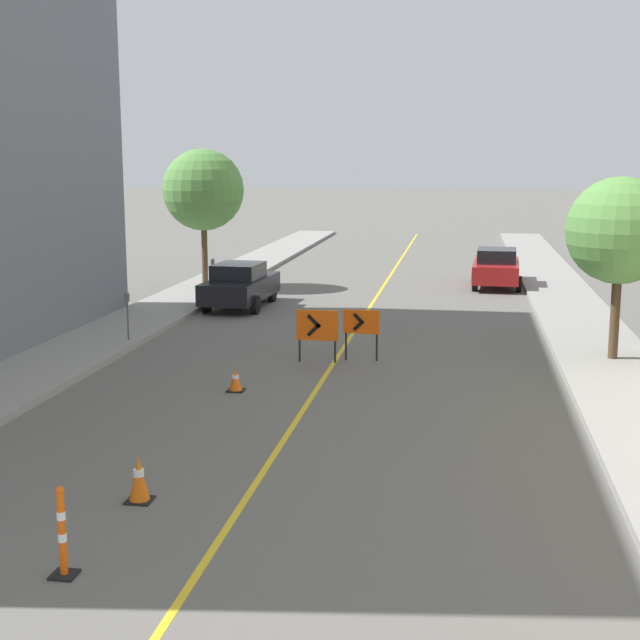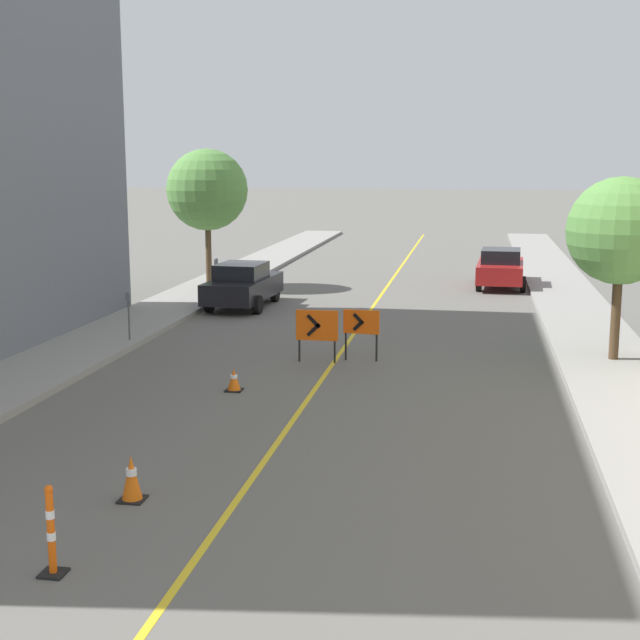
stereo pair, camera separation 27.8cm
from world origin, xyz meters
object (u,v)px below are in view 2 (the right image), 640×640
object	(u,v)px
delineator_post_front	(51,536)
parked_car_curb_near	(243,285)
parking_meter_far_curb	(216,269)
street_tree_right_near	(621,231)
parking_meter_near_curb	(128,306)
arrow_barricade_secondary	(361,325)
traffic_cone_third	(234,380)
traffic_cone_second	(132,478)
parked_car_curb_mid	(500,268)
street_tree_left_near	(207,190)
arrow_barricade_primary	(317,327)

from	to	relation	value
delineator_post_front	parked_car_curb_near	distance (m)	20.68
parking_meter_far_curb	street_tree_right_near	xyz separation A→B (m)	(13.16, -8.86, 2.30)
street_tree_right_near	parking_meter_near_curb	bearing A→B (deg)	179.18
arrow_barricade_secondary	parked_car_curb_near	size ratio (longest dim) A/B	0.31
delineator_post_front	parking_meter_near_curb	distance (m)	14.28
traffic_cone_third	parking_meter_near_curb	bearing A→B (deg)	134.29
parked_car_curb_near	traffic_cone_second	bearing A→B (deg)	-77.67
traffic_cone_third	parked_car_curb_near	world-z (taller)	parked_car_curb_near
arrow_barricade_secondary	parking_meter_near_curb	world-z (taller)	parking_meter_near_curb
delineator_post_front	parked_car_curb_mid	world-z (taller)	parked_car_curb_mid
delineator_post_front	parking_meter_near_curb	bearing A→B (deg)	107.94
parked_car_curb_near	parking_meter_far_curb	world-z (taller)	parked_car_curb_near
parked_car_curb_mid	parking_meter_near_curb	world-z (taller)	parked_car_curb_mid
parking_meter_far_curb	traffic_cone_third	bearing A→B (deg)	-71.93
street_tree_left_near	arrow_barricade_primary	bearing A→B (deg)	-61.72
traffic_cone_second	arrow_barricade_primary	world-z (taller)	arrow_barricade_primary
delineator_post_front	parked_car_curb_mid	xyz separation A→B (m)	(6.23, 27.06, 0.28)
traffic_cone_second	parking_meter_far_curb	world-z (taller)	parking_meter_far_curb
arrow_barricade_primary	parking_meter_far_curb	xyz separation A→B (m)	(-5.61, 9.87, 0.19)
parking_meter_far_curb	parked_car_curb_mid	bearing A→B (deg)	24.37
parked_car_curb_near	street_tree_right_near	bearing A→B (deg)	-28.31
street_tree_left_near	street_tree_right_near	size ratio (longest dim) A/B	1.17
delineator_post_front	street_tree_left_near	size ratio (longest dim) A/B	0.22
traffic_cone_second	parked_car_curb_near	distance (m)	18.17
parked_car_curb_mid	parking_meter_near_curb	xyz separation A→B (m)	(-10.63, -13.48, 0.33)
arrow_barricade_secondary	parking_meter_near_curb	xyz separation A→B (m)	(-6.72, 0.81, 0.18)
parking_meter_near_curb	traffic_cone_third	bearing A→B (deg)	-45.71
delineator_post_front	parking_meter_far_curb	distance (m)	22.68
parking_meter_near_curb	street_tree_right_near	size ratio (longest dim) A/B	0.30
delineator_post_front	street_tree_right_near	size ratio (longest dim) A/B	0.26
street_tree_left_near	street_tree_right_near	bearing A→B (deg)	-38.71
arrow_barricade_secondary	parked_car_curb_mid	size ratio (longest dim) A/B	0.31
delineator_post_front	arrow_barricade_secondary	bearing A→B (deg)	79.70
traffic_cone_second	street_tree_left_near	world-z (taller)	street_tree_left_near
parked_car_curb_mid	traffic_cone_second	bearing A→B (deg)	-101.40
parked_car_curb_mid	arrow_barricade_primary	bearing A→B (deg)	-106.11
arrow_barricade_primary	parking_meter_far_curb	distance (m)	11.35
parked_car_curb_mid	street_tree_left_near	world-z (taller)	street_tree_left_near
street_tree_left_near	delineator_post_front	bearing A→B (deg)	-77.58
parking_meter_near_curb	parking_meter_far_curb	size ratio (longest dim) A/B	1.01
parked_car_curb_mid	parking_meter_far_curb	bearing A→B (deg)	-152.88
arrow_barricade_primary	arrow_barricade_secondary	distance (m)	1.17
arrow_barricade_primary	parked_car_curb_near	world-z (taller)	parked_car_curb_near
parked_car_curb_mid	street_tree_left_near	size ratio (longest dim) A/B	0.81
traffic_cone_third	parking_meter_near_curb	world-z (taller)	parking_meter_near_curb
traffic_cone_third	arrow_barricade_primary	distance (m)	3.51
arrow_barricade_primary	street_tree_right_near	xyz separation A→B (m)	(7.54, 1.01, 2.50)
delineator_post_front	parking_meter_near_curb	xyz separation A→B (m)	(-4.40, 13.58, 0.61)
parked_car_curb_mid	street_tree_right_near	size ratio (longest dim) A/B	0.95
arrow_barricade_secondary	parking_meter_near_curb	distance (m)	6.77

